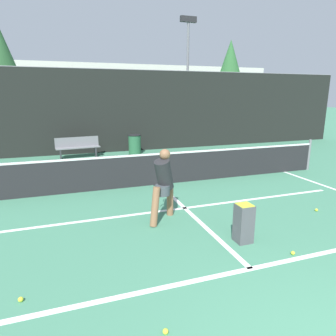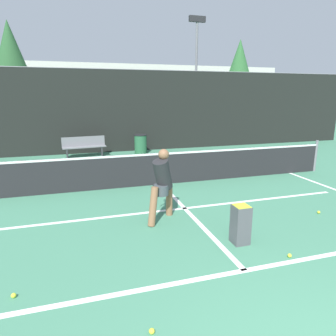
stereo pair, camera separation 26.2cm
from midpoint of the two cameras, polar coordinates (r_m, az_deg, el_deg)
name	(u,v)px [view 1 (the left image)]	position (r m, az deg, el deg)	size (l,w,h in m)	color
court_baseline_near	(251,269)	(4.94, 13.92, -18.13)	(11.00, 0.10, 0.01)	white
court_service_line	(185,208)	(7.06, 2.13, -7.63)	(8.25, 0.10, 0.01)	white
court_center_mark	(190,213)	(6.78, 3.12, -8.56)	(0.10, 4.67, 0.01)	white
net	(159,168)	(8.72, -2.62, 0.07)	(11.09, 0.09, 1.07)	slate
fence_back	(122,111)	(14.00, -9.39, 10.58)	(24.00, 0.06, 3.68)	black
player_practicing	(163,182)	(6.20, -2.08, -2.75)	(0.84, 1.11, 1.51)	#8C6042
tennis_ball_scattered_0	(165,331)	(3.77, -2.75, -28.69)	(0.07, 0.07, 0.07)	#D1E033
tennis_ball_scattered_1	(21,299)	(4.64, -27.83, -21.28)	(0.07, 0.07, 0.07)	#D1E033
tennis_ball_scattered_3	(293,253)	(5.50, 21.41, -14.84)	(0.07, 0.07, 0.07)	#D1E033
tennis_ball_scattered_4	(316,210)	(7.59, 25.54, -7.23)	(0.07, 0.07, 0.07)	#D1E033
ball_hopper	(244,222)	(5.54, 12.90, -10.06)	(0.28, 0.28, 0.71)	#4C4C51
courtside_bench	(78,147)	(13.08, -17.36, 3.92)	(1.80, 0.58, 0.86)	slate
trash_bin	(135,144)	(13.40, -6.93, 4.50)	(0.56, 0.56, 0.87)	#28603D
parked_car	(182,128)	(18.66, 2.37, 7.68)	(1.70, 4.56, 1.39)	navy
floodlight_mast	(188,59)	(21.18, 3.42, 19.93)	(1.10, 0.24, 7.49)	slate
tree_mid	(230,68)	(22.40, 11.38, 18.21)	(2.34, 2.34, 6.25)	brown
building_far	(90,94)	(29.51, -14.86, 13.52)	(36.00, 2.40, 5.30)	beige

